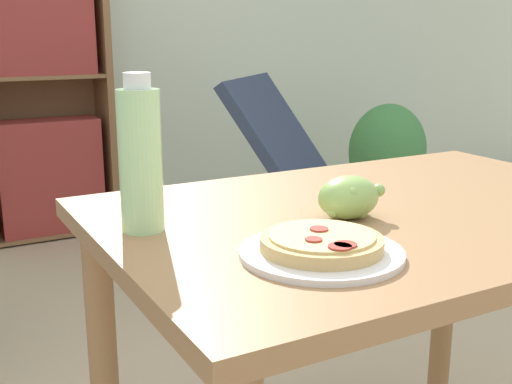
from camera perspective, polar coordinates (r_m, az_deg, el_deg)
dining_table at (r=1.29m, az=11.59°, el=-6.44°), size 1.10×0.74×0.76m
pizza_on_plate at (r=0.96m, az=5.84°, el=-4.87°), size 0.25×0.25×0.04m
grape_bunch at (r=1.15m, az=8.26°, el=-0.51°), size 0.12×0.09×0.08m
drink_bottle at (r=1.07m, az=-10.24°, el=2.97°), size 0.07×0.07×0.26m
lounge_chair_far at (r=3.01m, az=5.13°, el=-1.29°), size 0.93×0.99×0.88m
bookshelf at (r=3.55m, az=-18.47°, el=8.54°), size 0.68×0.30×1.71m
potted_plant_floor at (r=3.91m, az=11.59°, el=3.19°), size 0.49×0.41×0.67m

